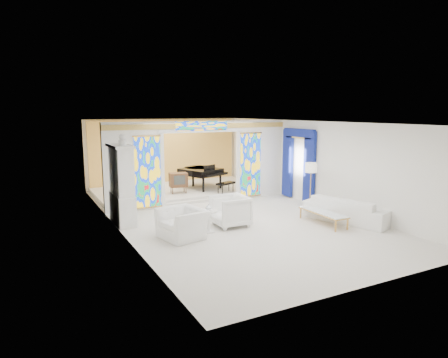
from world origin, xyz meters
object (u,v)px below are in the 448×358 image
sofa (347,209)px  tv_console (178,180)px  grand_piano (201,171)px  armchair_left (183,224)px  coffee_table (323,212)px  armchair_right (230,211)px  china_cabinet (122,185)px

sofa → tv_console: size_ratio=3.27×
grand_piano → tv_console: grand_piano is taller
armchair_left → grand_piano: (2.97, 5.38, 0.47)m
armchair_left → grand_piano: 6.16m
coffee_table → tv_console: tv_console is taller
sofa → coffee_table: sofa is taller
armchair_right → tv_console: 4.39m
armchair_right → sofa: bearing=71.6°
grand_piano → tv_console: (-1.26, -0.61, -0.17)m
china_cabinet → tv_console: bearing=43.4°
grand_piano → tv_console: bearing=-175.5°
sofa → tv_console: 6.53m
coffee_table → armchair_right: bearing=157.1°
armchair_right → sofa: 3.64m
china_cabinet → grand_piano: china_cabinet is taller
armchair_left → tv_console: bearing=148.4°
china_cabinet → tv_console: 3.88m
china_cabinet → tv_console: (2.79, 2.64, -0.48)m
armchair_left → coffee_table: armchair_left is taller
armchair_left → tv_console: size_ratio=1.52×
coffee_table → sofa: bearing=-7.3°
grand_piano → coffee_table: bearing=-99.7°
china_cabinet → sofa: size_ratio=1.05×
armchair_left → sofa: 5.15m
tv_console → coffee_table: bearing=-56.7°
armchair_left → grand_piano: size_ratio=0.42×
sofa → armchair_right: bearing=51.7°
armchair_right → coffee_table: armchair_right is taller
armchair_left → tv_console: (1.71, 4.77, 0.30)m
china_cabinet → grand_piano: size_ratio=0.96×
coffee_table → tv_console: bearing=114.7°
tv_console → china_cabinet: bearing=-127.9°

